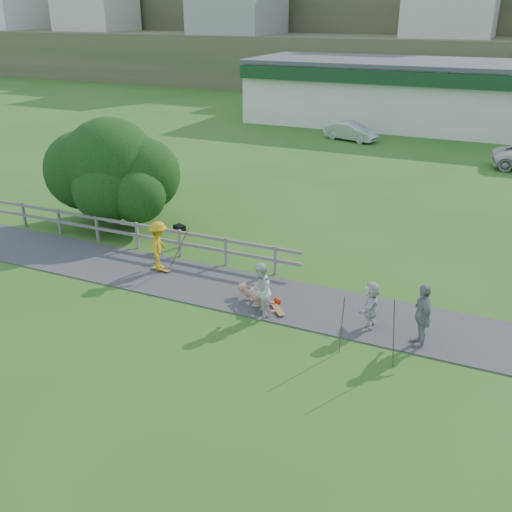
# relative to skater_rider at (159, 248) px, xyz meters

# --- Properties ---
(ground) EXTENTS (260.00, 260.00, 0.00)m
(ground) POSITION_rel_skater_rider_xyz_m (1.93, -1.78, -0.92)
(ground) COLOR #275B1A
(ground) RESTS_ON ground
(path) EXTENTS (34.00, 3.00, 0.04)m
(path) POSITION_rel_skater_rider_xyz_m (1.93, -0.28, -0.90)
(path) COLOR #363638
(path) RESTS_ON ground
(fence) EXTENTS (15.05, 0.10, 1.10)m
(fence) POSITION_rel_skater_rider_xyz_m (-2.69, 1.52, -0.20)
(fence) COLOR #5E5A53
(fence) RESTS_ON ground
(strip_mall) EXTENTS (32.50, 10.75, 5.10)m
(strip_mall) POSITION_rel_skater_rider_xyz_m (5.93, 33.16, 1.66)
(strip_mall) COLOR beige
(strip_mall) RESTS_ON ground
(skater_rider) EXTENTS (1.06, 1.35, 1.84)m
(skater_rider) POSITION_rel_skater_rider_xyz_m (0.00, 0.00, 0.00)
(skater_rider) COLOR #C29512
(skater_rider) RESTS_ON ground
(skater_fallen) EXTENTS (1.36, 1.78, 0.67)m
(skater_fallen) POSITION_rel_skater_rider_xyz_m (4.28, -0.96, -0.59)
(skater_fallen) COLOR #AA765E
(skater_fallen) RESTS_ON ground
(spectator_a) EXTENTS (0.89, 1.03, 1.82)m
(spectator_a) POSITION_rel_skater_rider_xyz_m (4.69, -1.59, -0.01)
(spectator_a) COLOR silver
(spectator_a) RESTS_ON ground
(spectator_b) EXTENTS (0.90, 1.22, 1.93)m
(spectator_b) POSITION_rel_skater_rider_xyz_m (9.51, -1.19, 0.05)
(spectator_b) COLOR gray
(spectator_b) RESTS_ON ground
(spectator_d) EXTENTS (0.50, 1.44, 1.54)m
(spectator_d) POSITION_rel_skater_rider_xyz_m (7.98, -0.83, -0.15)
(spectator_d) COLOR silver
(spectator_d) RESTS_ON ground
(car_silver) EXTENTS (4.18, 2.41, 1.30)m
(car_silver) POSITION_rel_skater_rider_xyz_m (0.20, 25.06, -0.27)
(car_silver) COLOR silver
(car_silver) RESTS_ON ground
(tree) EXTENTS (6.60, 6.60, 3.75)m
(tree) POSITION_rel_skater_rider_xyz_m (-4.65, 3.52, 0.95)
(tree) COLOR black
(tree) RESTS_ON ground
(bbq) EXTENTS (0.53, 0.48, 0.94)m
(bbq) POSITION_rel_skater_rider_xyz_m (-0.57, 2.32, -0.45)
(bbq) COLOR black
(bbq) RESTS_ON ground
(longboard_rider) EXTENTS (0.81, 0.25, 0.09)m
(longboard_rider) POSITION_rel_skater_rider_xyz_m (0.00, 0.00, -0.87)
(longboard_rider) COLOR brown
(longboard_rider) RESTS_ON ground
(longboard_fallen) EXTENTS (0.75, 0.80, 0.10)m
(longboard_fallen) POSITION_rel_skater_rider_xyz_m (5.08, -1.06, -0.87)
(longboard_fallen) COLOR brown
(longboard_fallen) RESTS_ON ground
(helmet) EXTENTS (0.25, 0.25, 0.25)m
(helmet) POSITION_rel_skater_rider_xyz_m (4.88, -0.61, -0.79)
(helmet) COLOR red
(helmet) RESTS_ON ground
(pole_rider) EXTENTS (0.03, 0.03, 2.01)m
(pole_rider) POSITION_rel_skater_rider_xyz_m (0.60, 0.40, 0.08)
(pole_rider) COLOR #533821
(pole_rider) RESTS_ON ground
(pole_spec_left) EXTENTS (0.03, 0.03, 1.78)m
(pole_spec_left) POSITION_rel_skater_rider_xyz_m (7.57, -2.51, -0.03)
(pole_spec_left) COLOR #533821
(pole_spec_left) RESTS_ON ground
(pole_spec_right) EXTENTS (0.03, 0.03, 2.03)m
(pole_spec_right) POSITION_rel_skater_rider_xyz_m (9.00, -2.60, 0.10)
(pole_spec_right) COLOR #533821
(pole_spec_right) RESTS_ON ground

